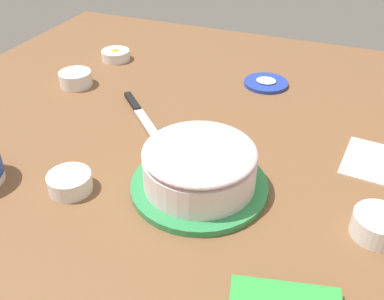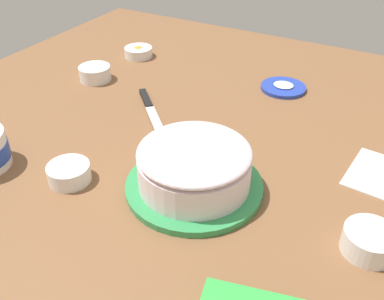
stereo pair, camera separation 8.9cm
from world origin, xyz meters
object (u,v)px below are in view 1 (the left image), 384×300
at_px(frosting_tub_lid, 266,83).
at_px(spreading_knife, 138,110).
at_px(paper_napkin, 382,163).
at_px(sprinkle_bowl_rainbow, 378,225).
at_px(sprinkle_bowl_yellow, 76,78).
at_px(sprinkle_bowl_orange, 116,55).
at_px(frosted_cake, 199,168).
at_px(sprinkle_bowl_green, 70,182).

distance_m(frosting_tub_lid, spreading_knife, 0.38).
bearing_deg(spreading_knife, paper_napkin, 179.56).
relative_size(frosting_tub_lid, spreading_knife, 0.67).
bearing_deg(frosting_tub_lid, sprinkle_bowl_rainbow, 122.54).
height_order(spreading_knife, paper_napkin, spreading_knife).
bearing_deg(sprinkle_bowl_yellow, paper_napkin, 174.71).
xyz_separation_m(sprinkle_bowl_orange, sprinkle_bowl_rainbow, (-0.79, 0.49, 0.01)).
xyz_separation_m(spreading_knife, sprinkle_bowl_yellow, (0.23, -0.07, 0.02)).
height_order(spreading_knife, sprinkle_bowl_yellow, sprinkle_bowl_yellow).
relative_size(sprinkle_bowl_yellow, sprinkle_bowl_rainbow, 1.01).
relative_size(sprinkle_bowl_orange, paper_napkin, 0.58).
bearing_deg(sprinkle_bowl_yellow, frosting_tub_lid, -157.61).
height_order(frosted_cake, sprinkle_bowl_rainbow, frosted_cake).
height_order(spreading_knife, sprinkle_bowl_orange, sprinkle_bowl_orange).
bearing_deg(frosted_cake, sprinkle_bowl_orange, -46.21).
bearing_deg(sprinkle_bowl_yellow, frosted_cake, 148.87).
bearing_deg(sprinkle_bowl_yellow, sprinkle_bowl_green, 123.04).
distance_m(sprinkle_bowl_orange, paper_napkin, 0.84).
bearing_deg(sprinkle_bowl_orange, spreading_knife, 129.22).
relative_size(sprinkle_bowl_orange, sprinkle_bowl_rainbow, 0.98).
relative_size(frosting_tub_lid, sprinkle_bowl_orange, 1.41).
bearing_deg(spreading_knife, sprinkle_bowl_rainbow, 158.91).
relative_size(frosting_tub_lid, sprinkle_bowl_green, 1.45).
relative_size(frosted_cake, paper_napkin, 1.77).
relative_size(frosted_cake, sprinkle_bowl_yellow, 2.98).
relative_size(sprinkle_bowl_yellow, paper_napkin, 0.59).
distance_m(sprinkle_bowl_green, sprinkle_bowl_yellow, 0.46).
bearing_deg(frosting_tub_lid, paper_napkin, 138.82).
distance_m(frosting_tub_lid, sprinkle_bowl_orange, 0.48).
bearing_deg(sprinkle_bowl_orange, sprinkle_bowl_green, 112.30).
bearing_deg(spreading_knife, sprinkle_bowl_yellow, -16.90).
height_order(frosted_cake, frosting_tub_lid, frosted_cake).
bearing_deg(frosted_cake, sprinkle_bowl_green, 22.89).
xyz_separation_m(sprinkle_bowl_orange, paper_napkin, (-0.79, 0.27, -0.01)).
distance_m(sprinkle_bowl_yellow, sprinkle_bowl_rainbow, 0.85).
bearing_deg(paper_napkin, frosting_tub_lid, -41.18).
xyz_separation_m(frosted_cake, spreading_knife, (0.25, -0.22, -0.04)).
xyz_separation_m(spreading_knife, sprinkle_bowl_orange, (0.22, -0.27, 0.01)).
xyz_separation_m(frosted_cake, frosting_tub_lid, (-0.01, -0.49, -0.04)).
bearing_deg(sprinkle_bowl_rainbow, frosted_cake, -0.26).
height_order(frosted_cake, paper_napkin, frosted_cake).
bearing_deg(sprinkle_bowl_yellow, sprinkle_bowl_orange, -93.18).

